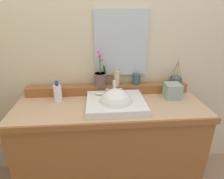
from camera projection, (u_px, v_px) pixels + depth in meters
name	position (u px, v px, depth m)	size (l,w,h in m)	color
wall_back	(107.00, 44.00, 1.71)	(3.11, 0.20, 2.50)	beige
vanity_cabinet	(110.00, 147.00, 1.67)	(1.50, 0.56, 0.84)	#9A592D
back_ledge	(108.00, 89.00, 1.70)	(1.42, 0.09, 0.08)	#9A592D
sink_basin	(116.00, 105.00, 1.47)	(0.45, 0.39, 0.29)	white
soap_bar	(99.00, 93.00, 1.55)	(0.07, 0.04, 0.02)	beige
potted_plant	(100.00, 77.00, 1.64)	(0.11, 0.11, 0.32)	brown
soap_dispenser	(117.00, 78.00, 1.67)	(0.05, 0.05, 0.16)	beige
tumbler_cup	(137.00, 79.00, 1.70)	(0.06, 0.06, 0.10)	#365260
reed_diffuser	(176.00, 80.00, 1.73)	(0.09, 0.09, 0.23)	#465558
lotion_bottle	(58.00, 92.00, 1.55)	(0.07, 0.07, 0.17)	white
tissue_box	(172.00, 91.00, 1.61)	(0.13, 0.13, 0.12)	#91A99D
mirror	(121.00, 44.00, 1.61)	(0.45, 0.02, 0.54)	silver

